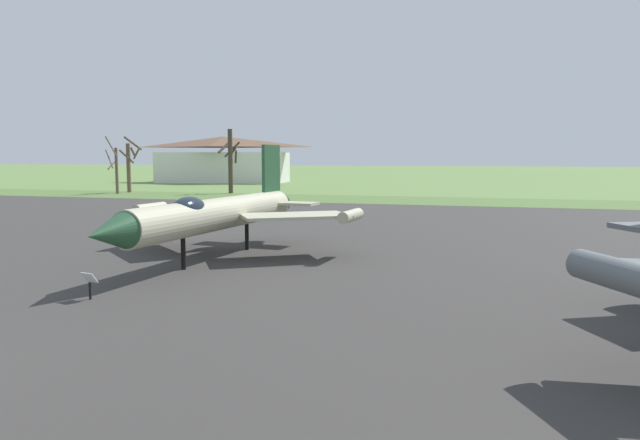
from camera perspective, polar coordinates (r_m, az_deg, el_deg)
asphalt_apron at (r=28.97m, az=-9.48°, el=-3.02°), size 102.00×60.27×0.05m
grass_verge_strip at (r=63.27m, az=4.96°, el=1.96°), size 162.00×12.00×0.06m
jet_fighter_front_left at (r=26.43m, az=-10.04°, el=0.64°), size 11.52×14.92×5.21m
info_placard_front_left at (r=20.28m, az=-21.34°, el=-5.67°), size 0.55×0.36×0.93m
bare_tree_far_left at (r=79.77m, az=-17.90°, el=5.24°), size 2.34×3.35×7.18m
bare_tree_left_of_center at (r=76.90m, az=-19.13°, el=4.76°), size 2.07×2.05×7.10m
bare_tree_center at (r=74.80m, az=-8.65°, el=5.80°), size 2.43×2.20×8.02m
visitor_building at (r=108.66m, az=-9.29°, el=5.71°), size 24.70×14.47×8.24m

